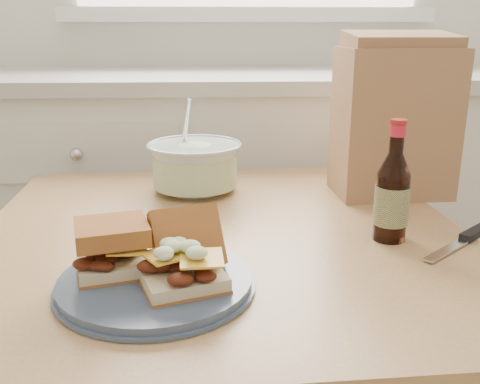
{
  "coord_description": "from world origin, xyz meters",
  "views": [
    {
      "loc": [
        -0.14,
        -0.04,
        1.07
      ],
      "look_at": [
        -0.09,
        0.84,
        0.8
      ],
      "focal_mm": 40.0,
      "sensor_mm": 36.0,
      "label": 1
    }
  ],
  "objects": [
    {
      "name": "cabinet_run",
      "position": [
        -0.0,
        1.7,
        0.47
      ],
      "size": [
        2.5,
        0.64,
        0.94
      ],
      "color": "white",
      "rests_on": "ground"
    },
    {
      "name": "dining_table",
      "position": [
        -0.12,
        0.86,
        0.62
      ],
      "size": [
        0.91,
        0.91,
        0.72
      ],
      "rotation": [
        0.0,
        0.0,
        0.05
      ],
      "color": "tan",
      "rests_on": "ground"
    },
    {
      "name": "plate",
      "position": [
        -0.22,
        0.65,
        0.73
      ],
      "size": [
        0.27,
        0.27,
        0.02
      ],
      "primitive_type": "cylinder",
      "color": "#3E4C64",
      "rests_on": "dining_table"
    },
    {
      "name": "sandwich_left",
      "position": [
        -0.28,
        0.67,
        0.78
      ],
      "size": [
        0.12,
        0.11,
        0.07
      ],
      "rotation": [
        0.0,
        0.0,
        0.26
      ],
      "color": "#CAB68E",
      "rests_on": "plate"
    },
    {
      "name": "sandwich_right",
      "position": [
        -0.18,
        0.64,
        0.77
      ],
      "size": [
        0.13,
        0.17,
        0.09
      ],
      "rotation": [
        0.0,
        0.0,
        0.33
      ],
      "color": "#CAB68E",
      "rests_on": "plate"
    },
    {
      "name": "coleslaw_bowl",
      "position": [
        -0.18,
        1.11,
        0.78
      ],
      "size": [
        0.21,
        0.21,
        0.21
      ],
      "color": "silver",
      "rests_on": "dining_table"
    },
    {
      "name": "beer_bottle",
      "position": [
        0.17,
        0.81,
        0.8
      ],
      "size": [
        0.06,
        0.06,
        0.21
      ],
      "rotation": [
        0.0,
        0.0,
        0.43
      ],
      "color": "black",
      "rests_on": "dining_table"
    },
    {
      "name": "knife",
      "position": [
        0.3,
        0.79,
        0.73
      ],
      "size": [
        0.17,
        0.14,
        0.01
      ],
      "rotation": [
        0.0,
        0.0,
        0.69
      ],
      "color": "silver",
      "rests_on": "dining_table"
    },
    {
      "name": "paper_bag",
      "position": [
        0.25,
        1.08,
        0.88
      ],
      "size": [
        0.24,
        0.17,
        0.31
      ],
      "primitive_type": "cube",
      "rotation": [
        0.0,
        0.0,
        0.04
      ],
      "color": "#A97552",
      "rests_on": "dining_table"
    }
  ]
}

